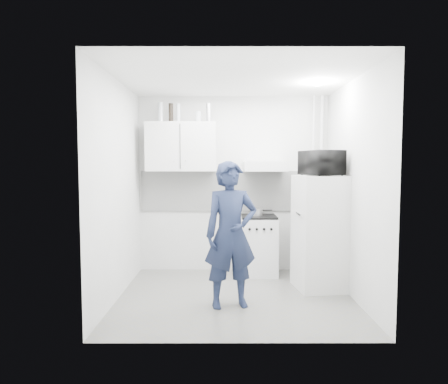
{
  "coord_description": "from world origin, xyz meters",
  "views": [
    {
      "loc": [
        -0.14,
        -4.72,
        1.6
      ],
      "look_at": [
        -0.14,
        0.3,
        1.25
      ],
      "focal_mm": 32.0,
      "sensor_mm": 36.0,
      "label": 1
    }
  ],
  "objects": [
    {
      "name": "floor",
      "position": [
        0.0,
        0.0,
        0.0
      ],
      "size": [
        2.8,
        2.8,
        0.0
      ],
      "primitive_type": "plane",
      "color": "#646259",
      "rests_on": "ground"
    },
    {
      "name": "microwave",
      "position": [
        1.1,
        0.34,
        1.61
      ],
      "size": [
        0.65,
        0.52,
        0.32
      ],
      "primitive_type": "imported",
      "rotation": [
        0.0,
        0.0,
        1.84
      ],
      "color": "black",
      "rests_on": "fridge"
    },
    {
      "name": "person",
      "position": [
        -0.06,
        -0.31,
        0.82
      ],
      "size": [
        0.67,
        0.51,
        1.64
      ],
      "primitive_type": "imported",
      "rotation": [
        0.0,
        0.0,
        0.22
      ],
      "color": "#18213A",
      "rests_on": "floor"
    },
    {
      "name": "saucepan",
      "position": [
        0.34,
        1.02,
        0.91
      ],
      "size": [
        0.17,
        0.17,
        0.09
      ],
      "primitive_type": "cylinder",
      "color": "silver",
      "rests_on": "stove_top"
    },
    {
      "name": "wall_left",
      "position": [
        -1.4,
        0.0,
        1.3
      ],
      "size": [
        0.0,
        2.6,
        2.6
      ],
      "primitive_type": "plane",
      "rotation": [
        1.57,
        0.0,
        1.57
      ],
      "color": "silver",
      "rests_on": "floor"
    },
    {
      "name": "fridge",
      "position": [
        1.1,
        0.34,
        0.73
      ],
      "size": [
        0.68,
        0.68,
        1.46
      ],
      "primitive_type": "cube",
      "rotation": [
        0.0,
        0.0,
        0.14
      ],
      "color": "silver",
      "rests_on": "floor"
    },
    {
      "name": "upper_cabinet",
      "position": [
        -0.75,
        1.07,
        1.85
      ],
      "size": [
        1.0,
        0.35,
        0.7
      ],
      "primitive_type": "cube",
      "color": "silver",
      "rests_on": "wall_back"
    },
    {
      "name": "backsplash",
      "position": [
        0.0,
        1.24,
        1.2
      ],
      "size": [
        2.74,
        0.03,
        0.6
      ],
      "primitive_type": "cube",
      "color": "white",
      "rests_on": "wall_back"
    },
    {
      "name": "stove",
      "position": [
        0.37,
        1.0,
        0.41
      ],
      "size": [
        0.52,
        0.52,
        0.83
      ],
      "primitive_type": "cube",
      "color": "silver",
      "rests_on": "floor"
    },
    {
      "name": "pipe_b",
      "position": [
        1.18,
        1.17,
        1.3
      ],
      "size": [
        0.04,
        0.04,
        2.6
      ],
      "primitive_type": "cylinder",
      "color": "silver",
      "rests_on": "floor"
    },
    {
      "name": "bottle_e",
      "position": [
        -0.35,
        1.07,
        2.33
      ],
      "size": [
        0.07,
        0.07,
        0.27
      ],
      "primitive_type": "cylinder",
      "color": "silver",
      "rests_on": "upper_cabinet"
    },
    {
      "name": "ceiling",
      "position": [
        0.0,
        0.0,
        2.6
      ],
      "size": [
        2.8,
        2.8,
        0.0
      ],
      "primitive_type": "plane",
      "color": "white",
      "rests_on": "wall_back"
    },
    {
      "name": "bottle_c",
      "position": [
        -0.9,
        1.07,
        2.34
      ],
      "size": [
        0.07,
        0.07,
        0.27
      ],
      "primitive_type": "cylinder",
      "color": "black",
      "rests_on": "upper_cabinet"
    },
    {
      "name": "stove_top",
      "position": [
        0.37,
        1.0,
        0.84
      ],
      "size": [
        0.5,
        0.5,
        0.03
      ],
      "primitive_type": "cube",
      "color": "black",
      "rests_on": "stove"
    },
    {
      "name": "bottle_d",
      "position": [
        -0.79,
        1.07,
        2.33
      ],
      "size": [
        0.06,
        0.06,
        0.27
      ],
      "primitive_type": "cylinder",
      "color": "#B2B7BC",
      "rests_on": "upper_cabinet"
    },
    {
      "name": "range_hood",
      "position": [
        0.45,
        1.0,
        1.57
      ],
      "size": [
        0.6,
        0.5,
        0.14
      ],
      "primitive_type": "cube",
      "color": "silver",
      "rests_on": "wall_back"
    },
    {
      "name": "bottle_b",
      "position": [
        -1.05,
        1.07,
        2.34
      ],
      "size": [
        0.07,
        0.07,
        0.28
      ],
      "primitive_type": "cylinder",
      "color": "#B2B7BC",
      "rests_on": "upper_cabinet"
    },
    {
      "name": "ceiling_spot_fixture",
      "position": [
        1.0,
        0.2,
        2.57
      ],
      "size": [
        0.1,
        0.1,
        0.02
      ],
      "primitive_type": "cylinder",
      "color": "white",
      "rests_on": "ceiling"
    },
    {
      "name": "pipe_a",
      "position": [
        1.3,
        1.17,
        1.3
      ],
      "size": [
        0.05,
        0.05,
        2.6
      ],
      "primitive_type": "cylinder",
      "color": "silver",
      "rests_on": "floor"
    },
    {
      "name": "wall_right",
      "position": [
        1.4,
        0.0,
        1.3
      ],
      "size": [
        0.0,
        2.6,
        2.6
      ],
      "primitive_type": "plane",
      "rotation": [
        1.57,
        0.0,
        -1.57
      ],
      "color": "silver",
      "rests_on": "floor"
    },
    {
      "name": "canister_b",
      "position": [
        -0.5,
        1.07,
        2.28
      ],
      "size": [
        0.08,
        0.08,
        0.16
      ],
      "primitive_type": "cylinder",
      "color": "#B2B7BC",
      "rests_on": "upper_cabinet"
    },
    {
      "name": "wall_back",
      "position": [
        0.0,
        1.25,
        1.3
      ],
      "size": [
        2.8,
        0.0,
        2.8
      ],
      "primitive_type": "plane",
      "rotation": [
        1.57,
        0.0,
        0.0
      ],
      "color": "silver",
      "rests_on": "floor"
    }
  ]
}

